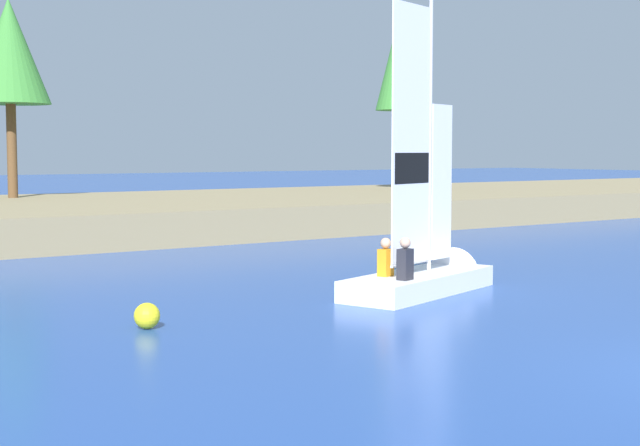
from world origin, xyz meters
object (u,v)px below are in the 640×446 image
at_px(shoreline_tree_centre, 402,59).
at_px(channel_buoy, 147,316).
at_px(sailboat, 435,267).
at_px(shoreline_tree_midleft, 9,52).

relative_size(shoreline_tree_centre, channel_buoy, 20.23).
distance_m(sailboat, channel_buoy, 6.35).
relative_size(sailboat, channel_buoy, 15.81).
distance_m(shoreline_tree_midleft, channel_buoy, 22.17).
height_order(shoreline_tree_centre, channel_buoy, shoreline_tree_centre).
height_order(shoreline_tree_midleft, sailboat, shoreline_tree_midleft).
height_order(shoreline_tree_midleft, channel_buoy, shoreline_tree_midleft).
relative_size(shoreline_tree_midleft, sailboat, 1.13).
xyz_separation_m(shoreline_tree_midleft, channel_buoy, (-4.10, -20.92, -6.06)).
bearing_deg(channel_buoy, shoreline_tree_midleft, 78.93).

